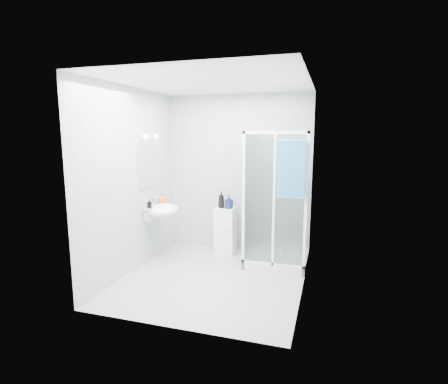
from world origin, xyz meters
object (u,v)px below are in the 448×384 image
(hand_towel, at_px, (291,168))
(soap_dispenser_black, at_px, (149,204))
(shower_enclosure, at_px, (271,236))
(wall_basin, at_px, (162,210))
(shampoo_bottle_a, at_px, (221,200))
(storage_cabinet, at_px, (225,231))
(shampoo_bottle_b, at_px, (229,202))
(soap_dispenser_orange, at_px, (162,199))

(hand_towel, height_order, soap_dispenser_black, hand_towel)
(shower_enclosure, relative_size, soap_dispenser_black, 14.61)
(wall_basin, distance_m, soap_dispenser_black, 0.25)
(shampoo_bottle_a, bearing_deg, shower_enclosure, -17.60)
(hand_towel, bearing_deg, soap_dispenser_black, -177.09)
(storage_cabinet, xyz_separation_m, hand_towel, (1.12, -0.69, 1.14))
(soap_dispenser_black, bearing_deg, wall_basin, 61.82)
(wall_basin, height_order, soap_dispenser_black, wall_basin)
(soap_dispenser_black, bearing_deg, shampoo_bottle_a, 41.81)
(storage_cabinet, distance_m, shampoo_bottle_a, 0.52)
(shower_enclosure, relative_size, shampoo_bottle_a, 7.24)
(hand_towel, xyz_separation_m, shampoo_bottle_b, (-1.05, 0.67, -0.65))
(shampoo_bottle_b, height_order, soap_dispenser_black, soap_dispenser_black)
(soap_dispenser_orange, xyz_separation_m, soap_dispenser_black, (-0.03, -0.34, -0.02))
(soap_dispenser_orange, bearing_deg, wall_basin, -65.38)
(soap_dispenser_black, bearing_deg, shampoo_bottle_b, 37.39)
(shower_enclosure, xyz_separation_m, storage_cabinet, (-0.81, 0.29, -0.07))
(storage_cabinet, bearing_deg, wall_basin, -145.60)
(wall_basin, height_order, soap_dispenser_orange, soap_dispenser_orange)
(hand_towel, xyz_separation_m, soap_dispenser_black, (-2.07, -0.11, -0.59))
(soap_dispenser_black, bearing_deg, storage_cabinet, 40.10)
(hand_towel, height_order, soap_dispenser_orange, hand_towel)
(shower_enclosure, bearing_deg, storage_cabinet, 160.41)
(shower_enclosure, bearing_deg, shampoo_bottle_a, 162.40)
(hand_towel, distance_m, shampoo_bottle_b, 1.40)
(shampoo_bottle_a, distance_m, soap_dispenser_black, 1.18)
(shower_enclosure, bearing_deg, soap_dispenser_orange, -174.66)
(hand_towel, distance_m, soap_dispenser_black, 2.15)
(storage_cabinet, relative_size, shampoo_bottle_a, 2.75)
(soap_dispenser_orange, bearing_deg, shampoo_bottle_a, 27.46)
(soap_dispenser_orange, bearing_deg, shower_enclosure, 5.34)
(hand_towel, bearing_deg, storage_cabinet, 148.37)
(hand_towel, height_order, shampoo_bottle_a, hand_towel)
(shower_enclosure, height_order, soap_dispenser_orange, shower_enclosure)
(storage_cabinet, relative_size, soap_dispenser_black, 5.56)
(wall_basin, height_order, storage_cabinet, wall_basin)
(storage_cabinet, xyz_separation_m, soap_dispenser_orange, (-0.91, -0.45, 0.57))
(shower_enclosure, distance_m, storage_cabinet, 0.87)
(storage_cabinet, height_order, soap_dispenser_orange, soap_dispenser_orange)
(storage_cabinet, xyz_separation_m, shampoo_bottle_b, (0.07, -0.02, 0.49))
(storage_cabinet, bearing_deg, shampoo_bottle_a, -172.52)
(wall_basin, height_order, shampoo_bottle_a, shampoo_bottle_a)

